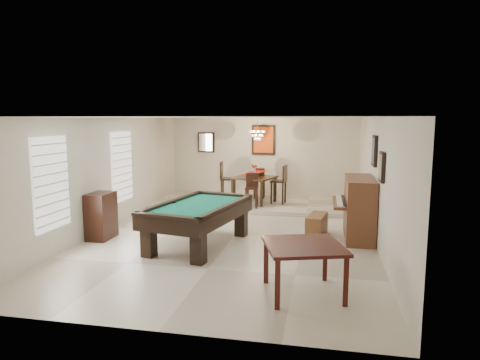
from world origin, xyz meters
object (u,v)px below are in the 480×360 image
(square_table, at_px, (303,269))
(dining_chair_west, at_px, (228,182))
(dining_chair_east, at_px, (278,184))
(chandelier, at_px, (257,132))
(apothecary_chest, at_px, (101,216))
(dining_table, at_px, (254,188))
(upright_piano, at_px, (352,208))
(pool_table, at_px, (199,225))
(dining_chair_north, at_px, (259,183))
(dining_chair_south, at_px, (252,191))
(piano_bench, at_px, (317,225))
(flower_vase, at_px, (254,168))

(square_table, relative_size, dining_chair_west, 0.92)
(dining_chair_west, relative_size, dining_chair_east, 1.06)
(dining_chair_east, relative_size, chandelier, 1.88)
(apothecary_chest, xyz_separation_m, chandelier, (2.76, 4.07, 1.70))
(dining_table, distance_m, dining_chair_east, 0.72)
(square_table, relative_size, upright_piano, 0.69)
(pool_table, distance_m, apothecary_chest, 2.21)
(square_table, distance_m, dining_chair_north, 7.12)
(dining_table, relative_size, dining_chair_south, 1.13)
(square_table, distance_m, apothecary_chest, 4.91)
(apothecary_chest, height_order, dining_table, dining_table)
(pool_table, xyz_separation_m, upright_piano, (3.09, 1.19, 0.24))
(dining_chair_south, bearing_deg, chandelier, 83.42)
(pool_table, bearing_deg, square_table, -31.34)
(dining_chair_west, bearing_deg, apothecary_chest, 147.91)
(dining_chair_north, bearing_deg, chandelier, 89.75)
(pool_table, xyz_separation_m, dining_chair_west, (-0.30, 4.05, 0.29))
(upright_piano, xyz_separation_m, dining_chair_east, (-1.90, 2.91, 0.02))
(apothecary_chest, xyz_separation_m, dining_chair_west, (1.90, 3.98, 0.21))
(upright_piano, distance_m, apothecary_chest, 5.41)
(square_table, height_order, dining_chair_east, dining_chair_east)
(piano_bench, relative_size, flower_vase, 3.50)
(dining_table, relative_size, dining_chair_north, 1.13)
(dining_chair_south, bearing_deg, apothecary_chest, -134.33)
(piano_bench, distance_m, dining_chair_west, 3.95)
(chandelier, bearing_deg, dining_chair_east, -4.32)
(dining_chair_south, bearing_deg, dining_table, 89.08)
(square_table, relative_size, dining_chair_north, 1.15)
(piano_bench, relative_size, dining_chair_east, 0.77)
(square_table, distance_m, dining_table, 6.37)
(dining_chair_south, relative_size, dining_chair_north, 1.00)
(dining_chair_north, xyz_separation_m, dining_chair_west, (-0.81, -0.81, 0.12))
(upright_piano, distance_m, dining_chair_south, 3.36)
(piano_bench, bearing_deg, dining_chair_south, 129.88)
(dining_table, relative_size, dining_chair_west, 0.90)
(dining_chair_south, bearing_deg, flower_vase, 89.08)
(apothecary_chest, distance_m, dining_chair_east, 5.27)
(apothecary_chest, bearing_deg, chandelier, 55.89)
(apothecary_chest, relative_size, chandelier, 1.67)
(dining_chair_south, xyz_separation_m, dining_chair_east, (0.66, 0.74, 0.09))
(upright_piano, bearing_deg, dining_chair_east, 123.14)
(dining_table, distance_m, dining_chair_north, 0.79)
(dining_table, relative_size, dining_chair_east, 0.96)
(pool_table, xyz_separation_m, dining_table, (0.48, 4.07, 0.14))
(piano_bench, height_order, dining_chair_west, dining_chair_west)
(dining_chair_south, distance_m, dining_chair_west, 1.09)
(flower_vase, height_order, dining_chair_south, flower_vase)
(square_table, height_order, apothecary_chest, apothecary_chest)
(apothecary_chest, bearing_deg, dining_chair_north, 60.44)
(pool_table, distance_m, dining_chair_west, 4.07)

